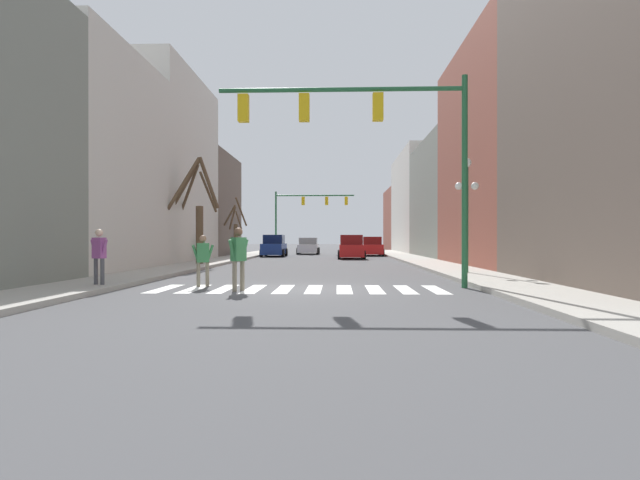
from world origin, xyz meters
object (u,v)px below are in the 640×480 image
at_px(traffic_signal_far, 305,207).
at_px(car_parked_left_mid, 372,247).
at_px(car_driving_away_lane, 351,248).
at_px(car_driving_toward_lane, 308,246).
at_px(pedestrian_on_right_sidewalk, 238,254).
at_px(street_tree_right_mid, 235,231).
at_px(pedestrian_on_left_sidewalk, 203,246).
at_px(pedestrian_crossing_street, 203,256).
at_px(street_tree_left_far, 197,211).
at_px(street_lamp_right_corner, 467,192).
at_px(pedestrian_near_right_corner, 99,252).
at_px(traffic_signal_near, 373,130).
at_px(car_parked_right_mid, 274,246).

relative_size(traffic_signal_far, car_parked_left_mid, 1.65).
distance_m(traffic_signal_far, car_driving_away_lane, 14.02).
bearing_deg(car_driving_toward_lane, car_driving_away_lane, 19.48).
distance_m(pedestrian_on_right_sidewalk, street_tree_right_mid, 23.04).
xyz_separation_m(car_driving_toward_lane, pedestrian_on_right_sidewalk, (-0.06, -33.97, 0.34)).
distance_m(car_parked_left_mid, pedestrian_on_left_sidewalk, 17.62).
height_order(pedestrian_crossing_street, street_tree_left_far, street_tree_left_far).
xyz_separation_m(car_driving_away_lane, pedestrian_crossing_street, (-5.27, -21.86, 0.13)).
height_order(car_driving_away_lane, pedestrian_on_left_sidewalk, car_driving_away_lane).
relative_size(car_parked_left_mid, street_tree_left_far, 0.83).
height_order(street_lamp_right_corner, street_tree_right_mid, street_lamp_right_corner).
relative_size(traffic_signal_far, pedestrian_near_right_corner, 4.87).
xyz_separation_m(pedestrian_on_left_sidewalk, pedestrian_on_right_sidewalk, (5.48, -16.38, 0.02)).
distance_m(car_driving_away_lane, pedestrian_crossing_street, 22.49).
relative_size(car_driving_away_lane, pedestrian_crossing_street, 2.66).
xyz_separation_m(pedestrian_on_left_sidewalk, pedestrian_near_right_corner, (1.29, -16.13, 0.06)).
bearing_deg(pedestrian_on_right_sidewalk, street_tree_right_mid, -135.15).
distance_m(car_driving_away_lane, street_tree_left_far, 13.73).
relative_size(car_parked_left_mid, pedestrian_near_right_corner, 2.94).
relative_size(street_lamp_right_corner, car_driving_away_lane, 1.07).
bearing_deg(traffic_signal_near, pedestrian_on_left_sidewalk, 121.69).
height_order(traffic_signal_far, car_driving_toward_lane, traffic_signal_far).
relative_size(car_driving_toward_lane, pedestrian_on_right_sidewalk, 2.42).
bearing_deg(street_tree_left_far, street_lamp_right_corner, -27.48).
distance_m(street_lamp_right_corner, street_tree_right_mid, 20.88).
height_order(traffic_signal_far, car_parked_left_mid, traffic_signal_far).
bearing_deg(car_parked_left_mid, traffic_signal_near, 176.10).
xyz_separation_m(traffic_signal_near, street_tree_right_mid, (-8.63, 21.37, -2.77)).
distance_m(street_lamp_right_corner, car_parked_right_mid, 24.15).
bearing_deg(street_tree_right_mid, street_tree_left_far, -90.53).
bearing_deg(pedestrian_crossing_street, street_tree_left_far, -95.57).
bearing_deg(street_tree_left_far, pedestrian_on_left_sidewalk, 100.56).
xyz_separation_m(car_parked_right_mid, pedestrian_near_right_corner, (-1.71, -27.40, 0.28)).
distance_m(traffic_signal_near, pedestrian_crossing_street, 6.59).
relative_size(car_parked_left_mid, pedestrian_on_right_sidewalk, 2.65).
bearing_deg(car_parked_left_mid, pedestrian_crossing_street, 165.75).
xyz_separation_m(car_driving_away_lane, pedestrian_on_right_sidewalk, (-3.89, -23.15, 0.26)).
relative_size(car_driving_away_lane, pedestrian_on_left_sidewalk, 2.78).
height_order(street_lamp_right_corner, pedestrian_crossing_street, street_lamp_right_corner).
height_order(car_driving_toward_lane, pedestrian_crossing_street, pedestrian_crossing_street).
relative_size(car_parked_right_mid, car_parked_left_mid, 0.90).
bearing_deg(street_tree_left_far, car_driving_away_lane, 50.12).
relative_size(traffic_signal_near, pedestrian_on_right_sidewalk, 4.19).
relative_size(car_driving_away_lane, pedestrian_near_right_corner, 2.62).
xyz_separation_m(car_parked_right_mid, pedestrian_crossing_street, (1.09, -26.35, 0.12)).
bearing_deg(traffic_signal_far, pedestrian_on_left_sidewalk, -104.67).
bearing_deg(traffic_signal_near, traffic_signal_far, 97.02).
relative_size(traffic_signal_near, street_lamp_right_corner, 1.66).
height_order(traffic_signal_near, street_lamp_right_corner, traffic_signal_near).
bearing_deg(pedestrian_on_left_sidewalk, street_tree_right_mid, 154.75).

